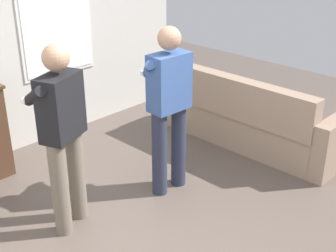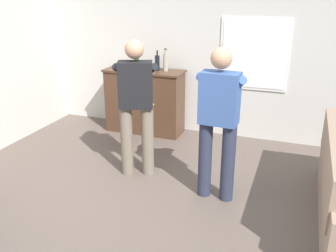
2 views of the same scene
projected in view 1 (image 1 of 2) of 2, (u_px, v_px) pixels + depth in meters
ground at (174, 246)px, 4.00m from camera, size 10.40×10.40×0.00m
couch at (246, 120)px, 5.58m from camera, size 0.57×2.27×0.89m
person_standing_left at (62, 131)px, 3.91m from camera, size 0.52×0.52×1.68m
person_standing_right at (168, 103)px, 4.46m from camera, size 0.56×0.49×1.68m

